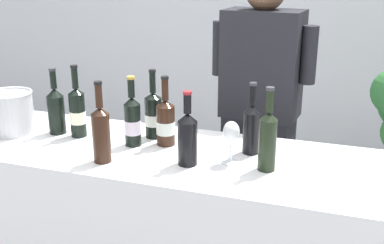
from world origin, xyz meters
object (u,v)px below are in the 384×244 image
object	(u,v)px
wine_bottle_4	(132,121)
wine_bottle_5	(77,111)
wine_bottle_1	(56,109)
wine_bottle_8	(187,137)
wine_bottle_6	(166,122)
wine_bottle_3	(251,127)
wine_bottle_7	(153,114)
ice_bucket	(11,112)
person_server	(259,134)
wine_bottle_0	(268,139)
wine_glass	(231,134)
wine_bottle_2	(101,132)

from	to	relation	value
wine_bottle_4	wine_bottle_5	bearing A→B (deg)	175.24
wine_bottle_5	wine_bottle_1	bearing A→B (deg)	177.70
wine_bottle_8	wine_bottle_6	bearing A→B (deg)	132.80
wine_bottle_3	wine_bottle_7	xyz separation A→B (m)	(-0.48, 0.05, -0.01)
ice_bucket	wine_bottle_7	bearing A→B (deg)	13.44
wine_bottle_1	wine_bottle_6	bearing A→B (deg)	2.52
wine_bottle_1	wine_bottle_3	size ratio (longest dim) A/B	1.02
wine_bottle_4	person_server	bearing A→B (deg)	54.40
wine_bottle_0	wine_bottle_4	distance (m)	0.63
wine_bottle_0	person_server	bearing A→B (deg)	102.84
wine_bottle_1	wine_glass	xyz separation A→B (m)	(0.89, -0.09, 0.01)
wine_bottle_1	ice_bucket	world-z (taller)	wine_bottle_1
wine_bottle_0	wine_bottle_8	world-z (taller)	wine_bottle_0
wine_bottle_1	wine_bottle_4	size ratio (longest dim) A/B	1.00
wine_bottle_3	wine_bottle_7	size ratio (longest dim) A/B	0.97
wine_bottle_5	wine_glass	distance (m)	0.77
wine_glass	person_server	xyz separation A→B (m)	(-0.01, 0.70, -0.24)
wine_bottle_0	wine_bottle_4	world-z (taller)	wine_bottle_0
wine_bottle_0	wine_glass	size ratio (longest dim) A/B	1.88
wine_bottle_2	wine_bottle_4	world-z (taller)	wine_bottle_2
wine_bottle_2	ice_bucket	world-z (taller)	wine_bottle_2
wine_bottle_1	wine_bottle_3	world-z (taller)	wine_bottle_1
wine_bottle_0	wine_bottle_3	world-z (taller)	wine_bottle_0
person_server	wine_bottle_2	bearing A→B (deg)	-120.34
wine_bottle_4	wine_bottle_8	size ratio (longest dim) A/B	1.03
wine_glass	wine_bottle_4	bearing A→B (deg)	173.17
wine_bottle_3	person_server	size ratio (longest dim) A/B	0.18
ice_bucket	person_server	distance (m)	1.30
wine_bottle_4	wine_bottle_5	xyz separation A→B (m)	(-0.30, 0.02, 0.01)
wine_bottle_5	wine_bottle_8	bearing A→B (deg)	-14.07
wine_bottle_8	person_server	size ratio (longest dim) A/B	0.18
wine_bottle_4	person_server	distance (m)	0.82
wine_bottle_0	wine_glass	world-z (taller)	wine_bottle_0
wine_bottle_4	wine_bottle_3	bearing A→B (deg)	8.48
ice_bucket	wine_glass	bearing A→B (deg)	-1.12
wine_bottle_3	wine_bottle_0	bearing A→B (deg)	-57.95
person_server	wine_bottle_8	bearing A→B (deg)	-101.33
wine_bottle_2	wine_bottle_4	xyz separation A→B (m)	(0.04, 0.21, -0.01)
ice_bucket	wine_bottle_3	bearing A→B (deg)	5.58
wine_bottle_5	wine_bottle_7	world-z (taller)	wine_bottle_5
ice_bucket	wine_bottle_6	bearing A→B (deg)	6.59
wine_bottle_5	wine_bottle_7	xyz separation A→B (m)	(0.34, 0.10, -0.01)
wine_bottle_5	wine_bottle_8	distance (m)	0.62
wine_bottle_6	wine_bottle_8	xyz separation A→B (m)	(0.17, -0.18, 0.01)
wine_bottle_3	wine_bottle_4	distance (m)	0.53
wine_bottle_4	wine_bottle_6	world-z (taller)	wine_bottle_4
wine_bottle_2	wine_bottle_5	world-z (taller)	same
wine_bottle_0	wine_bottle_5	bearing A→B (deg)	173.74
wine_bottle_2	wine_bottle_4	bearing A→B (deg)	79.20
wine_bottle_1	ice_bucket	size ratio (longest dim) A/B	1.46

